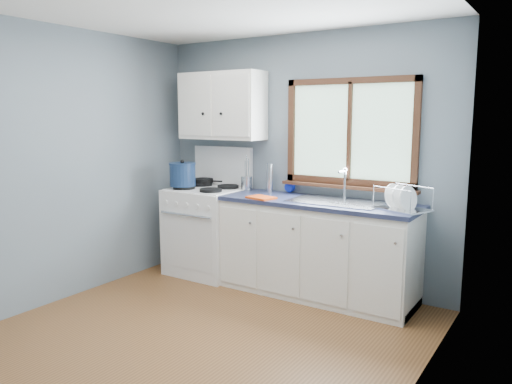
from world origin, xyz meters
The scene contains 17 objects.
floor centered at (0.00, 0.00, -0.01)m, with size 3.20×3.60×0.02m, color brown.
wall_back centered at (0.00, 1.81, 1.25)m, with size 3.20×0.02×2.50m, color slate.
wall_left centered at (-1.61, 0.00, 1.25)m, with size 0.02×3.60×2.50m, color slate.
wall_right centered at (1.61, 0.00, 1.25)m, with size 0.02×3.60×2.50m, color slate.
gas_range centered at (-0.95, 1.47, 0.49)m, with size 0.76×0.69×1.36m.
base_cabinets centered at (0.36, 1.49, 0.41)m, with size 1.85×0.60×0.88m.
countertop centered at (0.36, 1.49, 0.90)m, with size 1.89×0.64×0.04m, color #1C213A.
sink centered at (0.54, 1.49, 0.86)m, with size 0.84×0.46×0.44m.
window centered at (0.54, 1.77, 1.48)m, with size 1.36×0.10×1.03m.
upper_cabinets centered at (-0.85, 1.63, 1.80)m, with size 0.95×0.35×0.70m.
skillet centered at (-1.13, 1.63, 0.98)m, with size 0.36×0.28×0.05m.
stockpot centered at (-1.15, 1.32, 1.08)m, with size 0.30×0.30×0.28m.
utensil_crock centered at (-0.55, 1.65, 1.00)m, with size 0.14×0.14×0.37m.
thermos centered at (-0.28, 1.68, 1.07)m, with size 0.07×0.07×0.30m, color silver.
soap_bottle centered at (-0.10, 1.74, 1.06)m, with size 0.11×0.11×0.28m, color #0F25C2.
dish_towel centered at (-0.14, 1.29, 0.93)m, with size 0.26×0.18×0.02m, color #CF4211.
dish_rack centered at (1.15, 1.45, 0.98)m, with size 0.49×0.44×0.21m.
Camera 1 is at (2.36, -2.66, 1.71)m, focal length 35.00 mm.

